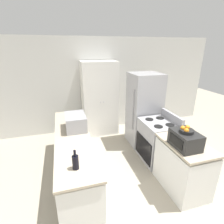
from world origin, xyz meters
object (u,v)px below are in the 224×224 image
object	(u,v)px
stove	(157,141)
microwave	(76,122)
pantry_cabinet	(100,99)
fruit_bowl	(186,130)
refrigerator	(144,110)
toaster_oven	(185,140)
wine_bottle	(75,162)

from	to	relation	value
stove	microwave	size ratio (longest dim) A/B	1.99
pantry_cabinet	fruit_bowl	distance (m)	2.69
stove	fruit_bowl	world-z (taller)	fruit_bowl
refrigerator	stove	bearing A→B (deg)	-92.08
fruit_bowl	pantry_cabinet	bearing A→B (deg)	106.07
microwave	fruit_bowl	distance (m)	1.90
stove	fruit_bowl	size ratio (longest dim) A/B	5.11
stove	toaster_oven	size ratio (longest dim) A/B	2.32
pantry_cabinet	toaster_oven	distance (m)	2.68
pantry_cabinet	refrigerator	xyz separation A→B (m)	(0.91, -0.85, -0.11)
pantry_cabinet	fruit_bowl	bearing A→B (deg)	-73.93
fruit_bowl	microwave	bearing A→B (deg)	143.41
toaster_oven	pantry_cabinet	bearing A→B (deg)	106.37
stove	refrigerator	bearing A→B (deg)	87.92
stove	microwave	world-z (taller)	microwave
toaster_oven	wine_bottle	bearing A→B (deg)	-178.41
pantry_cabinet	microwave	distance (m)	1.64
refrigerator	microwave	size ratio (longest dim) A/B	3.38
stove	wine_bottle	distance (m)	2.11
toaster_oven	fruit_bowl	xyz separation A→B (m)	(-0.01, -0.01, 0.16)
stove	microwave	distance (m)	1.77
wine_bottle	toaster_oven	bearing A→B (deg)	1.59
pantry_cabinet	toaster_oven	xyz separation A→B (m)	(0.75, -2.57, 0.01)
wine_bottle	toaster_oven	distance (m)	1.65
stove	toaster_oven	xyz separation A→B (m)	(-0.13, -0.95, 0.56)
toaster_oven	fruit_bowl	bearing A→B (deg)	-146.26
pantry_cabinet	stove	xyz separation A→B (m)	(0.89, -1.62, -0.55)
microwave	pantry_cabinet	bearing A→B (deg)	61.63
stove	fruit_bowl	xyz separation A→B (m)	(-0.14, -0.95, 0.73)
stove	toaster_oven	bearing A→B (deg)	-97.90
pantry_cabinet	microwave	xyz separation A→B (m)	(-0.78, -1.45, 0.02)
pantry_cabinet	toaster_oven	world-z (taller)	pantry_cabinet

